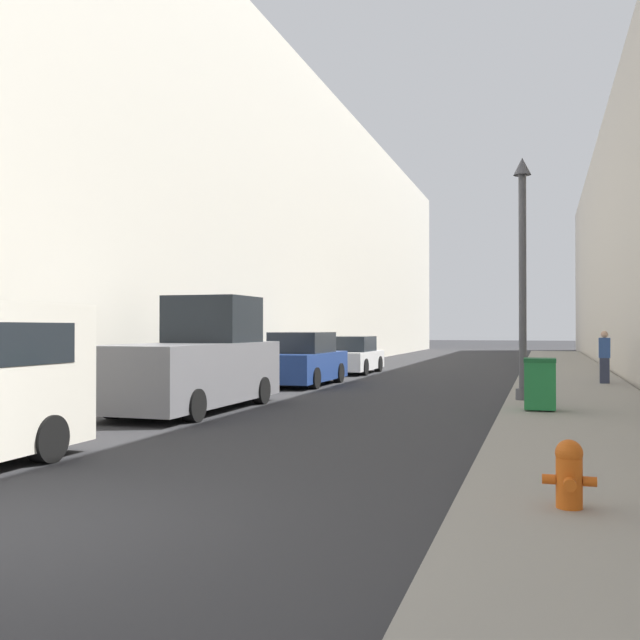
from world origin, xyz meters
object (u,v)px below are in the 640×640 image
fire_hydrant (569,472)px  pedestrian_on_sidewalk (604,357)px  pickup_truck (197,363)px  lamppost (523,267)px  trash_bin (540,384)px  parked_sedan_near (303,361)px  parked_sedan_far (352,356)px

fire_hydrant → pedestrian_on_sidewalk: bearing=84.5°
fire_hydrant → pickup_truck: size_ratio=0.11×
pedestrian_on_sidewalk → fire_hydrant: bearing=-95.5°
pickup_truck → lamppost: bearing=22.1°
fire_hydrant → trash_bin: (-0.28, 7.95, 0.21)m
lamppost → parked_sedan_near: 8.41m
lamppost → pedestrian_on_sidewalk: size_ratio=3.57×
fire_hydrant → lamppost: (-0.67, 10.02, 2.71)m
lamppost → parked_sedan_near: bearing=147.5°
pickup_truck → parked_sedan_far: bearing=89.9°
parked_sedan_far → pedestrian_on_sidewalk: 10.14m
pedestrian_on_sidewalk → lamppost: bearing=-110.8°
parked_sedan_far → pickup_truck: bearing=-90.1°
fire_hydrant → trash_bin: bearing=92.0°
parked_sedan_far → trash_bin: bearing=-60.2°
pedestrian_on_sidewalk → parked_sedan_near: bearing=-171.1°
parked_sedan_near → parked_sedan_far: parked_sedan_near is taller
lamppost → pedestrian_on_sidewalk: 6.53m
fire_hydrant → parked_sedan_near: parked_sedan_near is taller
parked_sedan_far → fire_hydrant: bearing=-70.0°
lamppost → pickup_truck: 7.67m
parked_sedan_far → lamppost: bearing=-57.0°
pickup_truck → pedestrian_on_sidewalk: (8.99, 8.49, -0.10)m
lamppost → pickup_truck: (-6.82, -2.76, -2.16)m
pickup_truck → parked_sedan_near: (0.03, 7.09, -0.27)m
lamppost → pickup_truck: lamppost is taller
trash_bin → pedestrian_on_sidewalk: bearing=77.0°
fire_hydrant → parked_sedan_near: (-7.45, 14.34, 0.28)m
lamppost → parked_sedan_near: lamppost is taller
trash_bin → parked_sedan_near: bearing=138.3°
pickup_truck → pedestrian_on_sidewalk: size_ratio=3.53×
fire_hydrant → trash_bin: 7.96m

